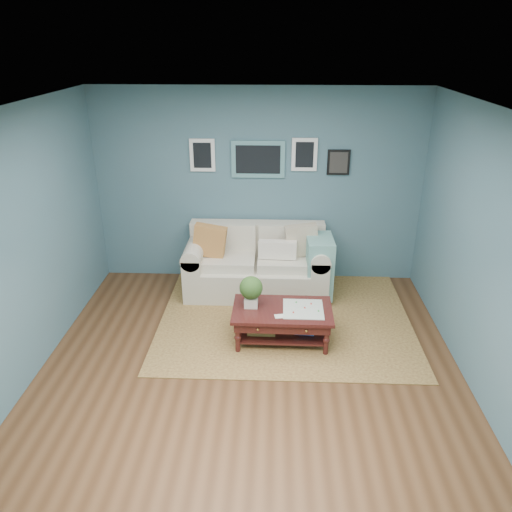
{
  "coord_description": "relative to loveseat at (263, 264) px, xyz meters",
  "views": [
    {
      "loc": [
        0.24,
        -4.17,
        3.28
      ],
      "look_at": [
        0.03,
        1.0,
        0.98
      ],
      "focal_mm": 35.0,
      "sensor_mm": 36.0,
      "label": 1
    }
  ],
  "objects": [
    {
      "name": "room_shell",
      "position": [
        -0.08,
        -1.97,
        0.95
      ],
      "size": [
        5.0,
        5.02,
        2.7
      ],
      "color": "brown",
      "rests_on": "ground"
    },
    {
      "name": "area_rug",
      "position": [
        0.3,
        -0.77,
        -0.41
      ],
      "size": [
        3.11,
        2.49,
        0.01
      ],
      "primitive_type": "cube",
      "color": "brown",
      "rests_on": "ground"
    },
    {
      "name": "loveseat",
      "position": [
        0.0,
        0.0,
        0.0
      ],
      "size": [
        1.97,
        0.89,
        1.01
      ],
      "color": "beige",
      "rests_on": "ground"
    },
    {
      "name": "coffee_table",
      "position": [
        0.2,
        -1.24,
        -0.06
      ],
      "size": [
        1.14,
        0.68,
        0.8
      ],
      "rotation": [
        0.0,
        0.0,
        -0.01
      ],
      "color": "#381111",
      "rests_on": "ground"
    }
  ]
}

